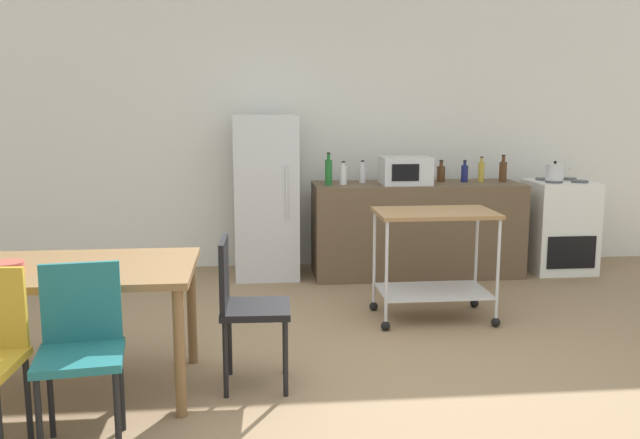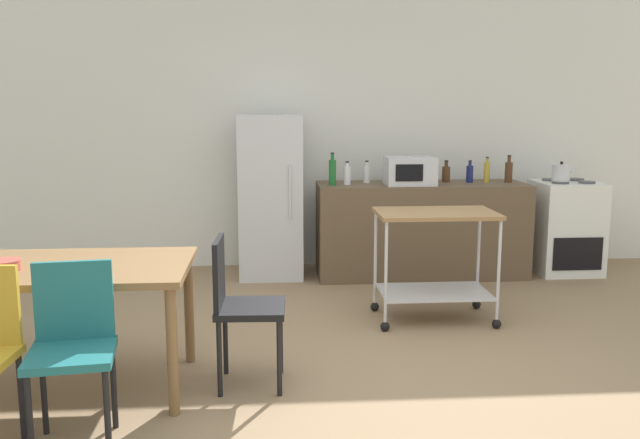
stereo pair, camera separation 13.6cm
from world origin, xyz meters
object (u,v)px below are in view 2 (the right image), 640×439
object	(u,v)px
bottle_vinegar	(487,172)
bottle_soda	(509,171)
chair_black	(239,301)
bottle_sparkling_water	(367,174)
refrigerator	(270,196)
bottle_wine	(470,173)
kitchen_cart	(435,247)
bottle_soy_sauce	(347,175)
chair_teal	(73,341)
stove_oven	(565,227)
dining_table	(58,278)
bottle_sesame_oil	(446,173)
microwave	(410,171)
kettle	(561,173)
fruit_bowl	(4,265)
bottle_olive_oil	(332,172)

from	to	relation	value
bottle_vinegar	bottle_soda	world-z (taller)	bottle_soda
chair_black	bottle_sparkling_water	world-z (taller)	bottle_sparkling_water
refrigerator	bottle_wine	world-z (taller)	refrigerator
kitchen_cart	bottle_soy_sauce	distance (m)	1.50
refrigerator	chair_teal	bearing A→B (deg)	-106.58
bottle_vinegar	stove_oven	bearing A→B (deg)	-1.89
dining_table	bottle_sesame_oil	bearing A→B (deg)	41.87
chair_teal	stove_oven	size ratio (longest dim) A/B	0.97
bottle_sparkling_water	dining_table	bearing A→B (deg)	-129.46
bottle_sparkling_water	chair_black	bearing A→B (deg)	-113.12
chair_teal	microwave	world-z (taller)	microwave
bottle_soy_sauce	kettle	bearing A→B (deg)	-0.72
bottle_wine	bottle_soda	distance (m)	0.38
fruit_bowl	bottle_soda	bearing A→B (deg)	35.39
refrigerator	fruit_bowl	distance (m)	3.12
bottle_sparkling_water	bottle_soda	world-z (taller)	bottle_soda
dining_table	kitchen_cart	xyz separation A→B (m)	(2.47, 1.14, -0.10)
chair_teal	stove_oven	bearing A→B (deg)	32.14
bottle_sparkling_water	bottle_vinegar	world-z (taller)	bottle_vinegar
dining_table	bottle_wine	size ratio (longest dim) A/B	6.97
bottle_vinegar	fruit_bowl	size ratio (longest dim) A/B	1.40
chair_black	bottle_vinegar	size ratio (longest dim) A/B	3.61
bottle_sparkling_water	bottle_soda	size ratio (longest dim) A/B	0.82
chair_teal	bottle_wine	distance (m)	4.36
chair_teal	fruit_bowl	world-z (taller)	chair_teal
kettle	bottle_vinegar	bearing A→B (deg)	169.71
stove_oven	bottle_wine	distance (m)	1.12
bottle_vinegar	dining_table	bearing A→B (deg)	-142.16
bottle_soda	kitchen_cart	bearing A→B (deg)	-126.55
bottle_soy_sauce	refrigerator	bearing A→B (deg)	167.97
refrigerator	kettle	distance (m)	2.80
chair_black	chair_teal	distance (m)	1.01
refrigerator	kitchen_cart	xyz separation A→B (m)	(1.25, -1.49, -0.20)
refrigerator	bottle_sparkling_water	distance (m)	0.95
chair_teal	kitchen_cart	xyz separation A→B (m)	(2.22, 1.78, 0.05)
chair_black	microwave	bearing A→B (deg)	-29.39
microwave	kettle	bearing A→B (deg)	0.66
bottle_soy_sauce	bottle_sparkling_water	xyz separation A→B (m)	(0.20, 0.14, -0.00)
dining_table	fruit_bowl	xyz separation A→B (m)	(-0.25, -0.12, 0.11)
refrigerator	bottle_olive_oil	xyz separation A→B (m)	(0.58, -0.18, 0.25)
chair_black	bottle_sesame_oil	size ratio (longest dim) A/B	4.22
bottle_wine	fruit_bowl	xyz separation A→B (m)	(-3.39, -2.69, -0.21)
refrigerator	kettle	xyz separation A→B (m)	(2.78, -0.18, 0.23)
stove_oven	refrigerator	xyz separation A→B (m)	(-2.90, 0.08, 0.32)
bottle_olive_oil	bottle_soda	world-z (taller)	bottle_olive_oil
refrigerator	stove_oven	bearing A→B (deg)	-1.60
bottle_soy_sauce	microwave	world-z (taller)	microwave
stove_oven	bottle_soy_sauce	distance (m)	2.25
bottle_wine	dining_table	bearing A→B (deg)	-140.77
chair_teal	stove_oven	world-z (taller)	stove_oven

